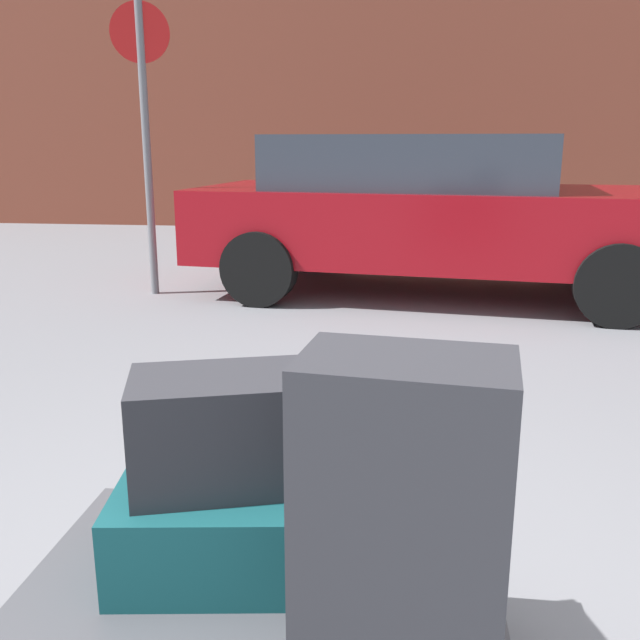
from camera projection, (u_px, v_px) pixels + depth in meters
luggage_cart at (259, 617)px, 1.65m from camera, size 1.13×0.87×0.34m
suitcase_teal_rear_left at (232, 520)px, 1.73m from camera, size 0.60×0.50×0.22m
suitcase_charcoal_center at (402, 523)px, 1.31m from camera, size 0.41×0.30×0.65m
duffel_bag_charcoal_topmost_pile at (228, 429)px, 1.67m from camera, size 0.51×0.39×0.27m
parked_car at (432, 211)px, 6.26m from camera, size 4.49×2.34×1.42m
bollard_kerb_near at (606, 225)px, 8.97m from camera, size 0.24×0.24×0.65m
no_parking_sign at (145, 120)px, 6.06m from camera, size 0.49×0.16×2.51m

